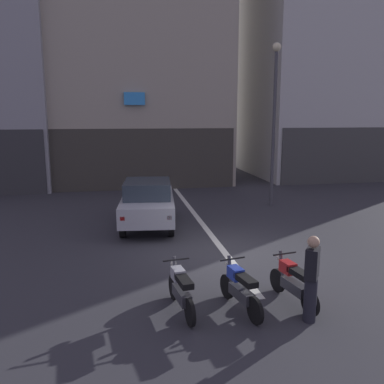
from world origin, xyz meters
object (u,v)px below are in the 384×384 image
(street_lamp, at_px, (274,109))
(motorcycle_blue_row_left_mid, at_px, (240,288))
(motorcycle_silver_row_leftmost, at_px, (181,289))
(car_silver_crossing_near, at_px, (148,202))
(motorcycle_red_row_centre, at_px, (293,282))
(person_by_motorcycles, at_px, (311,278))

(street_lamp, height_order, motorcycle_blue_row_left_mid, street_lamp)
(street_lamp, relative_size, motorcycle_blue_row_left_mid, 4.10)
(street_lamp, distance_m, motorcycle_silver_row_leftmost, 10.94)
(car_silver_crossing_near, relative_size, motorcycle_red_row_centre, 2.57)
(person_by_motorcycles, bearing_deg, motorcycle_silver_row_leftmost, 160.48)
(car_silver_crossing_near, bearing_deg, motorcycle_red_row_centre, -68.63)
(car_silver_crossing_near, relative_size, person_by_motorcycles, 2.55)
(street_lamp, xyz_separation_m, motorcycle_red_row_centre, (-3.00, -8.87, -3.66))
(car_silver_crossing_near, height_order, motorcycle_blue_row_left_mid, car_silver_crossing_near)
(motorcycle_silver_row_leftmost, bearing_deg, motorcycle_red_row_centre, -1.16)
(motorcycle_silver_row_leftmost, bearing_deg, car_silver_crossing_near, 91.71)
(motorcycle_blue_row_left_mid, bearing_deg, person_by_motorcycles, -29.96)
(street_lamp, bearing_deg, motorcycle_red_row_centre, -108.69)
(street_lamp, relative_size, motorcycle_silver_row_leftmost, 4.07)
(car_silver_crossing_near, bearing_deg, person_by_motorcycles, -70.77)
(motorcycle_red_row_centre, relative_size, person_by_motorcycles, 0.99)
(motorcycle_blue_row_left_mid, xyz_separation_m, motorcycle_red_row_centre, (1.16, 0.11, 0.00))
(motorcycle_silver_row_leftmost, relative_size, motorcycle_red_row_centre, 1.00)
(street_lamp, distance_m, person_by_motorcycles, 10.62)
(car_silver_crossing_near, distance_m, street_lamp, 6.84)
(car_silver_crossing_near, distance_m, person_by_motorcycles, 7.64)
(motorcycle_silver_row_leftmost, bearing_deg, person_by_motorcycles, -19.52)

